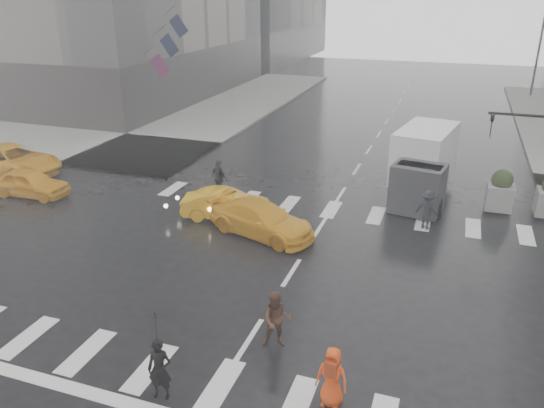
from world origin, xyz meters
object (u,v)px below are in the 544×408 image
at_px(pedestrian_orange, 332,377).
at_px(taxi_mid, 226,204).
at_px(pedestrian_brown, 277,320).
at_px(taxi_front, 30,183).
at_px(box_truck, 423,163).

xyz_separation_m(pedestrian_orange, taxi_mid, (-6.82, 9.33, -0.17)).
xyz_separation_m(pedestrian_brown, pedestrian_orange, (1.94, -1.69, -0.04)).
bearing_deg(taxi_mid, taxi_front, 79.48).
distance_m(taxi_front, taxi_mid, 9.86).
height_order(taxi_front, box_truck, box_truck).
bearing_deg(pedestrian_orange, taxi_mid, 130.19).
distance_m(pedestrian_brown, box_truck, 13.31).
relative_size(pedestrian_brown, taxi_front, 0.44).
relative_size(pedestrian_orange, taxi_front, 0.41).
height_order(pedestrian_orange, box_truck, box_truck).
distance_m(pedestrian_brown, taxi_front, 16.29).
bearing_deg(taxi_front, pedestrian_orange, -119.49).
bearing_deg(box_truck, taxi_front, -150.75).
distance_m(pedestrian_orange, taxi_front, 18.78).
bearing_deg(box_truck, pedestrian_brown, -91.76).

